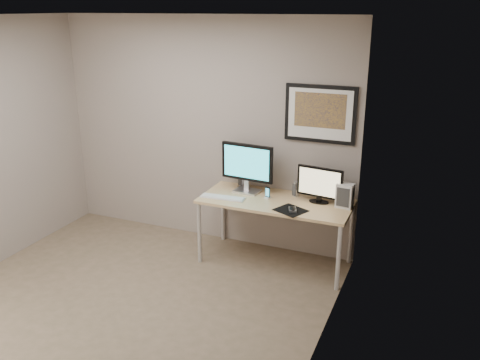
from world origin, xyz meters
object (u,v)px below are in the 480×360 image
(framed_art, at_px, (320,114))
(monitor_tv, at_px, (320,184))
(monitor_large, at_px, (247,166))
(speaker_left, at_px, (243,178))
(phone_dock, at_px, (268,193))
(keyboard, at_px, (223,197))
(desk, at_px, (276,206))
(fan_unit, at_px, (345,196))
(speaker_right, at_px, (296,189))

(framed_art, distance_m, monitor_tv, 0.73)
(monitor_large, bearing_deg, speaker_left, 130.88)
(phone_dock, bearing_deg, speaker_left, 165.49)
(monitor_large, bearing_deg, keyboard, -117.05)
(framed_art, distance_m, keyboard, 1.35)
(framed_art, bearing_deg, phone_dock, -145.32)
(desk, relative_size, fan_unit, 6.34)
(fan_unit, bearing_deg, speaker_right, 174.47)
(monitor_large, bearing_deg, phone_dock, -14.77)
(keyboard, bearing_deg, phone_dock, 18.12)
(speaker_right, height_order, fan_unit, fan_unit)
(desk, xyz_separation_m, framed_art, (0.35, 0.33, 0.96))
(desk, bearing_deg, phone_dock, 168.47)
(framed_art, bearing_deg, monitor_tv, -68.60)
(speaker_left, relative_size, keyboard, 0.40)
(framed_art, height_order, speaker_left, framed_art)
(desk, height_order, fan_unit, fan_unit)
(phone_dock, height_order, keyboard, phone_dock)
(fan_unit, bearing_deg, desk, -166.59)
(speaker_left, distance_m, fan_unit, 1.22)
(framed_art, xyz_separation_m, speaker_left, (-0.85, -0.05, -0.80))
(desk, bearing_deg, speaker_right, 51.48)
(monitor_large, bearing_deg, fan_unit, 2.98)
(keyboard, bearing_deg, monitor_tv, 11.51)
(phone_dock, relative_size, fan_unit, 0.50)
(monitor_tv, bearing_deg, desk, -158.65)
(monitor_tv, bearing_deg, phone_dock, -163.27)
(desk, relative_size, speaker_right, 10.01)
(monitor_large, xyz_separation_m, keyboard, (-0.17, -0.28, -0.29))
(phone_dock, bearing_deg, desk, 7.35)
(monitor_large, distance_m, monitor_tv, 0.82)
(fan_unit, bearing_deg, phone_dock, -168.87)
(fan_unit, bearing_deg, framed_art, 151.98)
(speaker_left, bearing_deg, keyboard, -71.98)
(monitor_tv, distance_m, speaker_left, 0.96)
(speaker_right, xyz_separation_m, phone_dock, (-0.26, -0.18, -0.02))
(speaker_right, bearing_deg, speaker_left, -164.99)
(monitor_large, bearing_deg, desk, -12.72)
(speaker_left, height_order, speaker_right, speaker_left)
(monitor_large, bearing_deg, monitor_tv, 4.03)
(framed_art, bearing_deg, desk, -136.54)
(desk, bearing_deg, monitor_large, 162.56)
(desk, distance_m, monitor_large, 0.54)
(keyboard, bearing_deg, fan_unit, 7.34)
(keyboard, bearing_deg, desk, 12.48)
(speaker_right, bearing_deg, fan_unit, 9.78)
(framed_art, bearing_deg, fan_unit, -34.56)
(desk, xyz_separation_m, keyboard, (-0.55, -0.16, 0.07))
(speaker_right, relative_size, fan_unit, 0.63)
(phone_dock, height_order, fan_unit, fan_unit)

